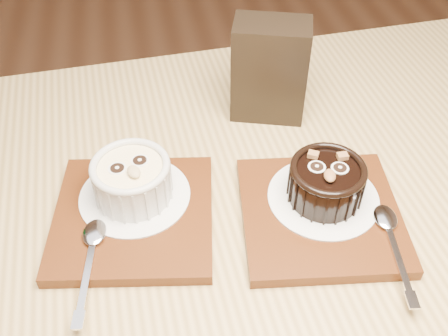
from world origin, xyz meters
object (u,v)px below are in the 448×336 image
object	(u,v)px
table	(236,288)
ramekin_white	(132,178)
ramekin_dark	(326,181)
condiment_stand	(270,70)
tray_right	(320,215)
tray_left	(134,216)

from	to	relation	value
table	ramekin_white	distance (m)	0.19
ramekin_white	ramekin_dark	bearing A→B (deg)	-28.93
ramekin_dark	condiment_stand	size ratio (longest dim) A/B	0.62
condiment_stand	tray_right	bearing A→B (deg)	-86.56
tray_left	ramekin_white	world-z (taller)	ramekin_white
ramekin_white	ramekin_dark	world-z (taller)	ramekin_white
ramekin_dark	condiment_stand	xyz separation A→B (m)	(-0.02, 0.19, 0.03)
tray_left	tray_right	world-z (taller)	same
tray_left	condiment_stand	distance (m)	0.27
ramekin_white	condiment_stand	distance (m)	0.25
ramekin_dark	condiment_stand	world-z (taller)	condiment_stand
tray_right	ramekin_dark	size ratio (longest dim) A/B	2.08
table	ramekin_dark	distance (m)	0.18
table	tray_left	bearing A→B (deg)	154.04
tray_left	tray_right	distance (m)	0.22
table	ramekin_white	size ratio (longest dim) A/B	13.77
tray_left	table	bearing A→B (deg)	-25.96
condiment_stand	tray_left	bearing A→B (deg)	-139.44
ramekin_white	tray_right	distance (m)	0.22
tray_right	ramekin_dark	distance (m)	0.04
ramekin_white	tray_right	world-z (taller)	ramekin_white
table	condiment_stand	world-z (taller)	condiment_stand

